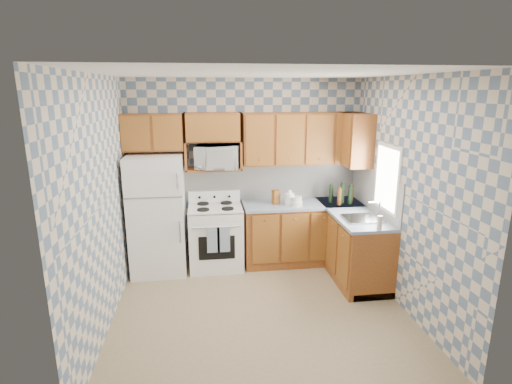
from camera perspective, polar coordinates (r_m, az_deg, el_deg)
The scene contains 31 objects.
floor at distance 4.96m, azimuth 0.60°, elevation -16.37°, with size 3.40×3.40×0.00m, color #82704F.
back_wall at distance 5.97m, azimuth -1.56°, elevation 2.94°, with size 3.40×0.02×2.70m, color slate.
right_wall at distance 4.95m, azimuth 20.50°, elevation -0.40°, with size 0.02×3.20×2.70m, color slate.
backsplash_back at distance 6.04m, azimuth 2.24°, elevation 1.62°, with size 2.60×0.01×0.56m, color white.
backsplash_right at distance 5.68m, azimuth 16.56°, elevation 0.18°, with size 0.01×1.60×0.56m, color white.
refrigerator at distance 5.76m, azimuth -13.87°, elevation -3.15°, with size 0.75×0.70×1.68m, color white.
stove_body at distance 5.88m, azimuth -5.75°, elevation -6.46°, with size 0.76×0.65×0.90m, color white.
cooktop at distance 5.73m, azimuth -5.86°, elevation -2.21°, with size 0.76×0.65×0.03m, color silver.
backguard at distance 5.97m, azimuth -5.97°, elevation -0.59°, with size 0.76×0.08×0.17m, color white.
dish_towel_left at distance 5.52m, azimuth -6.11°, elevation -6.81°, with size 0.17×0.03×0.37m, color navy.
dish_towel_right at distance 5.52m, azimuth -4.65°, elevation -6.76°, with size 0.17×0.03×0.37m, color navy.
base_cabinets_back at distance 6.08m, azimuth 6.61°, elevation -5.88°, with size 1.75×0.60×0.88m, color #653014.
base_cabinets_right at distance 5.80m, azimuth 13.38°, elevation -7.20°, with size 0.60×1.60×0.88m, color #653014.
countertop_back at distance 5.93m, azimuth 6.75°, elevation -1.72°, with size 1.77×0.63×0.04m, color slate.
countertop_right at distance 5.65m, azimuth 13.61°, elevation -2.86°, with size 0.63×1.60×0.04m, color slate.
upper_cabinets_back at distance 5.87m, azimuth 6.69°, elevation 7.60°, with size 1.75×0.33×0.74m, color #653014.
upper_cabinets_fridge at distance 5.72m, azimuth -14.52°, elevation 8.27°, with size 0.82×0.33×0.50m, color #653014.
upper_cabinets_right at distance 5.91m, azimuth 13.87°, elevation 7.33°, with size 0.33×0.70×0.74m, color #653014.
microwave_shelf at distance 5.76m, azimuth -6.05°, elevation 3.30°, with size 0.80×0.33×0.03m, color #653014.
microwave at distance 5.68m, azimuth -5.53°, elevation 5.01°, with size 0.60×0.41×0.33m, color white.
sink at distance 5.33m, azimuth 15.01°, elevation -3.70°, with size 0.48×0.40×0.03m, color #B7B7BC.
window at distance 5.31m, azimuth 18.22°, elevation 1.87°, with size 0.02×0.66×0.86m, color silver.
bottle_0 at distance 5.97m, azimuth 12.23°, elevation -0.19°, with size 0.06×0.06×0.29m, color black.
bottle_1 at distance 5.95m, azimuth 13.32°, elevation -0.39°, with size 0.06×0.06×0.27m, color black.
bottle_2 at distance 6.06m, azimuth 13.43°, elevation -0.22°, with size 0.06×0.06×0.25m, color #603512.
bottle_3 at distance 5.88m, azimuth 11.83°, elevation -0.68°, with size 0.06×0.06×0.23m, color #603512.
bottle_4 at distance 5.98m, azimuth 10.68°, elevation -0.23°, with size 0.06×0.06×0.26m, color black.
knife_block at distance 5.80m, azimuth 2.86°, elevation -0.72°, with size 0.09×0.09×0.21m, color brown.
electric_kettle at distance 5.76m, azimuth 4.81°, elevation -1.04°, with size 0.14×0.14×0.17m, color white.
food_containers at distance 5.75m, azimuth 5.67°, elevation -1.28°, with size 0.20×0.20×0.14m, color beige, non-canonical shape.
soap_bottle at distance 4.98m, azimuth 17.26°, elevation -4.20°, with size 0.06×0.06×0.17m, color beige.
Camera 1 is at (-0.61, -4.22, 2.54)m, focal length 28.00 mm.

